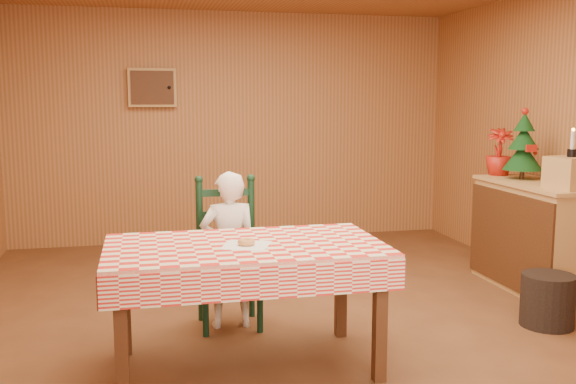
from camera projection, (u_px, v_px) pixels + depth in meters
The scene contains 13 objects.
ground at pixel (294, 326), 4.63m from camera, with size 6.00×6.00×0.00m, color brown.
cabin_walls at pixel (278, 72), 4.89m from camera, with size 5.10×6.05×2.65m.
dining_table at pixel (245, 257), 3.83m from camera, with size 1.66×0.96×0.77m.
ladder_chair at pixel (228, 256), 4.62m from camera, with size 0.44×0.40×1.08m.
seated_child at pixel (229, 250), 4.55m from camera, with size 0.41×0.27×1.12m, color white.
napkin at pixel (246, 245), 3.77m from camera, with size 0.26×0.26×0.00m, color white.
donut at pixel (246, 242), 3.77m from camera, with size 0.10×0.10×0.04m, color #D38E4B.
shelf_unit at pixel (535, 236), 5.45m from camera, with size 0.54×1.24×0.93m.
crate at pixel (571, 173), 4.98m from camera, with size 0.30×0.30×0.25m, color tan.
christmas_tree at pixel (523, 147), 5.59m from camera, with size 0.34×0.34×0.62m.
flower_arrangement at pixel (499, 152), 5.88m from camera, with size 0.24×0.24×0.43m, color #AF1C10.
candle_set at pixel (572, 149), 4.96m from camera, with size 0.07×0.07×0.22m.
storage_bin at pixel (548, 300), 4.61m from camera, with size 0.38×0.38×0.38m, color black.
Camera 1 is at (-1.04, -4.33, 1.62)m, focal length 40.00 mm.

